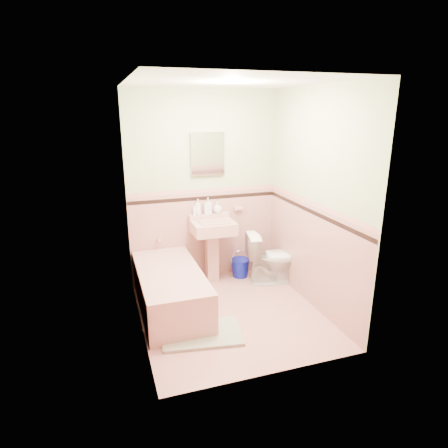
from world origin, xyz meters
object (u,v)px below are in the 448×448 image
object	(u,v)px
toilet	(272,258)
shoe	(190,326)
medicine_cabinet	(208,154)
soap_bottle_mid	(208,206)
sink	(213,252)
bucket	(240,268)
soap_bottle_left	(198,207)
bathtub	(170,291)
soap_bottle_right	(217,207)

from	to	relation	value
toilet	shoe	size ratio (longest dim) A/B	4.16
medicine_cabinet	soap_bottle_mid	size ratio (longest dim) A/B	2.54
sink	bucket	xyz separation A→B (m)	(0.41, 0.06, -0.30)
sink	shoe	world-z (taller)	sink
soap_bottle_left	soap_bottle_mid	distance (m)	0.14
bathtub	medicine_cabinet	bearing A→B (deg)	47.42
soap_bottle_right	toilet	world-z (taller)	soap_bottle_right
medicine_cabinet	soap_bottle_right	bearing A→B (deg)	-14.22
bathtub	medicine_cabinet	world-z (taller)	medicine_cabinet
soap_bottle_left	bucket	xyz separation A→B (m)	(0.56, -0.12, -0.89)
bathtub	bucket	world-z (taller)	bathtub
bathtub	toilet	xyz separation A→B (m)	(1.43, 0.30, 0.12)
medicine_cabinet	shoe	size ratio (longest dim) A/B	3.30
soap_bottle_mid	shoe	world-z (taller)	soap_bottle_mid
soap_bottle_left	soap_bottle_right	xyz separation A→B (m)	(0.27, 0.00, -0.03)
soap_bottle_left	bucket	world-z (taller)	soap_bottle_left
bathtub	soap_bottle_right	bearing A→B (deg)	41.65
sink	toilet	world-z (taller)	sink
bathtub	shoe	size ratio (longest dim) A/B	9.05
soap_bottle_mid	soap_bottle_right	size ratio (longest dim) A/B	1.42
bathtub	soap_bottle_right	xyz separation A→B (m)	(0.80, 0.71, 0.76)
soap_bottle_right	bucket	size ratio (longest dim) A/B	0.59
bathtub	shoe	bearing A→B (deg)	-80.34
bucket	shoe	xyz separation A→B (m)	(-0.99, -1.15, -0.06)
soap_bottle_right	bathtub	bearing A→B (deg)	-138.35
toilet	medicine_cabinet	bearing A→B (deg)	69.91
soap_bottle_mid	toilet	size ratio (longest dim) A/B	0.31
bucket	shoe	world-z (taller)	bucket
soap_bottle_left	toilet	xyz separation A→B (m)	(0.90, -0.41, -0.67)
soap_bottle_right	bucket	xyz separation A→B (m)	(0.29, -0.12, -0.86)
sink	medicine_cabinet	distance (m)	1.29
soap_bottle_right	shoe	size ratio (longest dim) A/B	0.92
bathtub	medicine_cabinet	xyz separation A→B (m)	(0.68, 0.74, 1.47)
medicine_cabinet	soap_bottle_left	size ratio (longest dim) A/B	2.62
sink	soap_bottle_mid	distance (m)	0.62
bathtub	medicine_cabinet	distance (m)	1.78
toilet	shoe	xyz separation A→B (m)	(-1.34, -0.85, -0.28)
soap_bottle_right	bucket	bearing A→B (deg)	-22.22
shoe	soap_bottle_left	bearing A→B (deg)	75.74
soap_bottle_right	bucket	world-z (taller)	soap_bottle_right
sink	soap_bottle_left	size ratio (longest dim) A/B	4.09
soap_bottle_right	soap_bottle_mid	bearing A→B (deg)	180.00
bucket	toilet	bearing A→B (deg)	-40.95
medicine_cabinet	soap_bottle_right	world-z (taller)	medicine_cabinet
soap_bottle_right	shoe	xyz separation A→B (m)	(-0.70, -1.27, -0.92)
sink	medicine_cabinet	xyz separation A→B (m)	(0.00, 0.21, 1.27)
soap_bottle_right	shoe	distance (m)	1.72
sink	bucket	world-z (taller)	sink
soap_bottle_mid	soap_bottle_right	distance (m)	0.13
medicine_cabinet	soap_bottle_left	distance (m)	0.70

